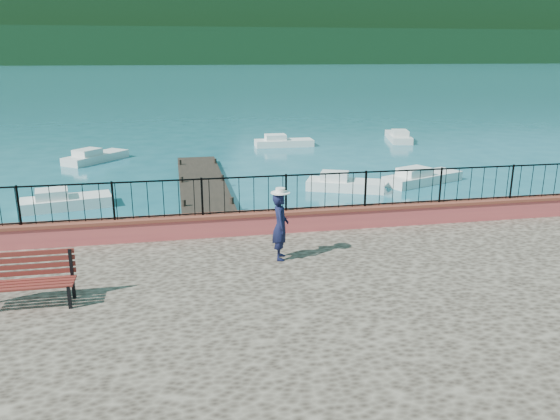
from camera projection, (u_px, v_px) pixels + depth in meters
name	position (u px, v px, depth m)	size (l,w,h in m)	color
ground	(335.00, 338.00, 11.58)	(2000.00, 2000.00, 0.00)	#19596B
parapet	(297.00, 220.00, 14.65)	(28.00, 0.46, 0.58)	#C94D48
railing	(297.00, 193.00, 14.44)	(27.00, 0.05, 0.95)	black
dock	(205.00, 196.00, 22.48)	(2.00, 16.00, 0.30)	#2D231C
far_forest	(175.00, 47.00, 291.96)	(900.00, 60.00, 18.00)	black
foothills	(173.00, 26.00, 344.93)	(900.00, 120.00, 44.00)	black
companion_hill	(383.00, 58.00, 580.08)	(448.00, 384.00, 180.00)	#142D23
park_bench	(25.00, 291.00, 10.26)	(1.83, 0.60, 1.02)	black
person	(280.00, 226.00, 12.51)	(0.57, 0.38, 1.57)	black
hat	(280.00, 191.00, 12.27)	(0.44, 0.44, 0.12)	white
boat_0	(66.00, 198.00, 21.18)	(3.33, 1.30, 0.80)	silver
boat_1	(346.00, 181.00, 23.94)	(3.37, 1.30, 0.80)	silver
boat_2	(423.00, 174.00, 25.23)	(4.01, 1.30, 0.80)	silver
boat_3	(96.00, 154.00, 30.25)	(3.80, 1.30, 0.80)	silver
boat_4	(284.00, 140.00, 35.17)	(3.72, 1.30, 0.80)	white
boat_5	(398.00, 134.00, 37.62)	(4.30, 1.30, 0.80)	silver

